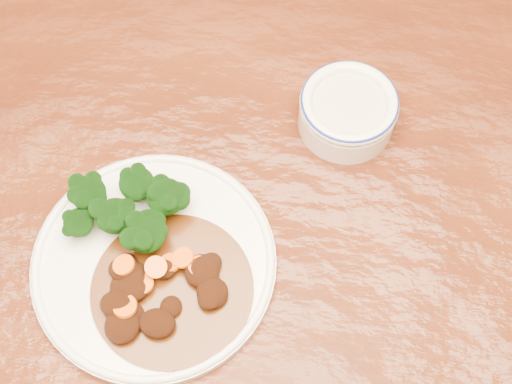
# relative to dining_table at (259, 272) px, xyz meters

# --- Properties ---
(ground) EXTENTS (4.00, 4.00, 0.00)m
(ground) POSITION_rel_dining_table_xyz_m (0.00, 0.00, -0.67)
(ground) COLOR #4E2713
(ground) RESTS_ON ground
(dining_table) EXTENTS (1.53, 0.96, 0.75)m
(dining_table) POSITION_rel_dining_table_xyz_m (0.00, 0.00, 0.00)
(dining_table) COLOR #55240F
(dining_table) RESTS_ON ground
(dinner_plate) EXTENTS (0.28, 0.28, 0.02)m
(dinner_plate) POSITION_rel_dining_table_xyz_m (-0.12, -0.04, 0.09)
(dinner_plate) COLOR white
(dinner_plate) RESTS_ON dining_table
(broccoli_florets) EXTENTS (0.14, 0.11, 0.05)m
(broccoli_florets) POSITION_rel_dining_table_xyz_m (-0.15, 0.01, 0.12)
(broccoli_florets) COLOR #6B9D51
(broccoli_florets) RESTS_ON dinner_plate
(mince_stew) EXTENTS (0.18, 0.18, 0.03)m
(mince_stew) POSITION_rel_dining_table_xyz_m (-0.10, -0.07, 0.10)
(mince_stew) COLOR #4D2308
(mince_stew) RESTS_ON dinner_plate
(dip_bowl) EXTENTS (0.12, 0.12, 0.06)m
(dip_bowl) POSITION_rel_dining_table_xyz_m (0.08, 0.19, 0.11)
(dip_bowl) COLOR white
(dip_bowl) RESTS_ON dining_table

